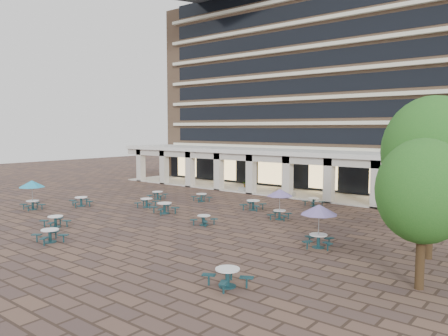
% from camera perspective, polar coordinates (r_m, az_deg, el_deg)
% --- Properties ---
extents(ground, '(120.00, 120.00, 0.00)m').
position_cam_1_polar(ground, '(33.46, -5.93, -6.14)').
color(ground, brown).
rests_on(ground, ground).
extents(apartment_building, '(40.00, 15.50, 25.20)m').
position_cam_1_polar(apartment_building, '(54.24, 13.71, 11.44)').
color(apartment_building, '#926F52').
rests_on(apartment_building, ground).
extents(retail_arcade, '(42.00, 6.60, 4.40)m').
position_cam_1_polar(retail_arcade, '(44.66, 7.57, 0.58)').
color(retail_arcade, white).
rests_on(retail_arcade, ground).
extents(picnic_table_0, '(2.12, 2.12, 0.78)m').
position_cam_1_polar(picnic_table_0, '(38.91, -18.16, -4.07)').
color(picnic_table_0, '#163B43').
rests_on(picnic_table_0, ground).
extents(picnic_table_1, '(1.80, 1.80, 0.74)m').
position_cam_1_polar(picnic_table_1, '(31.37, -21.15, -6.41)').
color(picnic_table_1, '#163B43').
rests_on(picnic_table_1, ground).
extents(picnic_table_2, '(1.86, 1.86, 0.76)m').
position_cam_1_polar(picnic_table_2, '(27.37, -21.78, -8.07)').
color(picnic_table_2, '#163B43').
rests_on(picnic_table_2, ground).
extents(picnic_table_3, '(2.07, 2.07, 0.78)m').
position_cam_1_polar(picnic_table_3, '(18.63, 0.46, -13.90)').
color(picnic_table_3, '#163B43').
rests_on(picnic_table_3, ground).
extents(picnic_table_4, '(2.05, 2.05, 2.36)m').
position_cam_1_polar(picnic_table_4, '(38.47, -23.80, -2.04)').
color(picnic_table_4, '#163B43').
rests_on(picnic_table_4, ground).
extents(picnic_table_5, '(2.21, 2.21, 0.84)m').
position_cam_1_polar(picnic_table_5, '(34.12, -7.78, -5.08)').
color(picnic_table_5, '#163B43').
rests_on(picnic_table_5, ground).
extents(picnic_table_6, '(1.91, 1.91, 2.21)m').
position_cam_1_polar(picnic_table_6, '(31.62, 7.30, -3.37)').
color(picnic_table_6, '#163B43').
rests_on(picnic_table_6, ground).
extents(picnic_table_7, '(1.60, 1.60, 0.68)m').
position_cam_1_polar(picnic_table_7, '(29.88, -2.65, -6.70)').
color(picnic_table_7, '#163B43').
rests_on(picnic_table_7, ground).
extents(picnic_table_8, '(1.94, 1.94, 0.71)m').
position_cam_1_polar(picnic_table_8, '(39.37, -2.96, -3.77)').
color(picnic_table_8, '#163B43').
rests_on(picnic_table_8, ground).
extents(picnic_table_9, '(2.05, 2.05, 0.75)m').
position_cam_1_polar(picnic_table_9, '(37.02, -10.08, -4.39)').
color(picnic_table_9, '#163B43').
rests_on(picnic_table_9, ground).
extents(picnic_table_10, '(1.98, 1.98, 0.80)m').
position_cam_1_polar(picnic_table_10, '(35.33, 3.83, -4.73)').
color(picnic_table_10, '#163B43').
rests_on(picnic_table_10, ground).
extents(picnic_table_11, '(2.07, 2.07, 2.39)m').
position_cam_1_polar(picnic_table_11, '(24.58, 12.30, -5.54)').
color(picnic_table_11, '#163B43').
rests_on(picnic_table_11, ground).
extents(picnic_table_12, '(1.99, 1.99, 0.73)m').
position_cam_1_polar(picnic_table_12, '(41.02, -8.67, -3.45)').
color(picnic_table_12, '#163B43').
rests_on(picnic_table_12, ground).
extents(picnic_table_13, '(1.85, 1.85, 0.68)m').
position_cam_1_polar(picnic_table_13, '(37.84, 11.62, -4.27)').
color(picnic_table_13, '#163B43').
rests_on(picnic_table_13, ground).
extents(gazebo, '(3.69, 3.69, 3.44)m').
position_cam_1_polar(gazebo, '(32.39, 26.78, -2.40)').
color(gazebo, beige).
rests_on(gazebo, ground).
extents(tree_east_a, '(4.91, 4.91, 8.18)m').
position_cam_1_polar(tree_east_a, '(23.89, 25.61, 1.77)').
color(tree_east_a, '#3F2D19').
rests_on(tree_east_a, ground).
extents(tree_east_b, '(3.71, 3.71, 6.19)m').
position_cam_1_polar(tree_east_b, '(19.26, 24.55, -2.80)').
color(tree_east_b, '#3F2D19').
rests_on(tree_east_b, ground).
extents(planter_left, '(1.50, 0.72, 1.25)m').
position_cam_1_polar(planter_left, '(45.09, 2.87, -2.54)').
color(planter_left, '#999A94').
rests_on(planter_left, ground).
extents(planter_right, '(1.50, 0.60, 1.14)m').
position_cam_1_polar(planter_right, '(42.41, 8.25, -3.18)').
color(planter_right, '#999A94').
rests_on(planter_right, ground).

